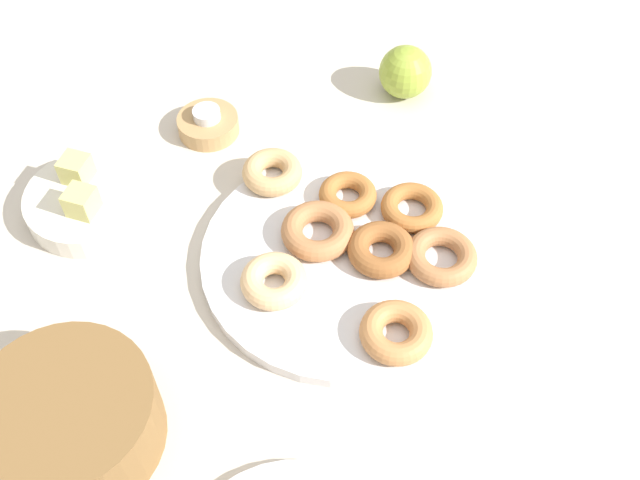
# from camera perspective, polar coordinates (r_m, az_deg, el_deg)

# --- Properties ---
(ground_plane) EXTENTS (2.40, 2.40, 0.00)m
(ground_plane) POSITION_cam_1_polar(r_m,az_deg,el_deg) (0.96, 1.78, -1.61)
(ground_plane) COLOR beige
(donut_plate) EXTENTS (0.37, 0.37, 0.02)m
(donut_plate) POSITION_cam_1_polar(r_m,az_deg,el_deg) (0.95, 1.79, -1.30)
(donut_plate) COLOR silver
(donut_plate) RESTS_ON ground_plane
(donut_0) EXTENTS (0.13, 0.13, 0.03)m
(donut_0) POSITION_cam_1_polar(r_m,az_deg,el_deg) (0.95, -0.19, 0.71)
(donut_0) COLOR #B27547
(donut_0) RESTS_ON donut_plate
(donut_1) EXTENTS (0.09, 0.09, 0.03)m
(donut_1) POSITION_cam_1_polar(r_m,az_deg,el_deg) (0.94, 9.38, -1.27)
(donut_1) COLOR #B27547
(donut_1) RESTS_ON donut_plate
(donut_2) EXTENTS (0.10, 0.10, 0.02)m
(donut_2) POSITION_cam_1_polar(r_m,az_deg,el_deg) (1.00, 2.16, 3.53)
(donut_2) COLOR #AD6B33
(donut_2) RESTS_ON donut_plate
(donut_3) EXTENTS (0.12, 0.12, 0.03)m
(donut_3) POSITION_cam_1_polar(r_m,az_deg,el_deg) (1.02, -3.72, 5.27)
(donut_3) COLOR tan
(donut_3) RESTS_ON donut_plate
(donut_4) EXTENTS (0.09, 0.09, 0.03)m
(donut_4) POSITION_cam_1_polar(r_m,az_deg,el_deg) (0.91, -3.59, -3.18)
(donut_4) COLOR #EABC84
(donut_4) RESTS_ON donut_plate
(donut_5) EXTENTS (0.09, 0.09, 0.02)m
(donut_5) POSITION_cam_1_polar(r_m,az_deg,el_deg) (0.99, 7.13, 2.50)
(donut_5) COLOR #AD6B33
(donut_5) RESTS_ON donut_plate
(donut_6) EXTENTS (0.12, 0.12, 0.03)m
(donut_6) POSITION_cam_1_polar(r_m,az_deg,el_deg) (0.94, 4.77, -0.75)
(donut_6) COLOR #995B2D
(donut_6) RESTS_ON donut_plate
(donut_7) EXTENTS (0.10, 0.10, 0.03)m
(donut_7) POSITION_cam_1_polar(r_m,az_deg,el_deg) (0.87, 5.91, -7.13)
(donut_7) COLOR #C6844C
(donut_7) RESTS_ON donut_plate
(candle_holder) EXTENTS (0.09, 0.09, 0.03)m
(candle_holder) POSITION_cam_1_polar(r_m,az_deg,el_deg) (1.13, -8.65, 8.83)
(candle_holder) COLOR tan
(candle_holder) RESTS_ON ground_plane
(tealight) EXTENTS (0.04, 0.04, 0.01)m
(tealight) POSITION_cam_1_polar(r_m,az_deg,el_deg) (1.11, -8.78, 9.62)
(tealight) COLOR silver
(tealight) RESTS_ON candle_holder
(basket) EXTENTS (0.27, 0.27, 0.09)m
(basket) POSITION_cam_1_polar(r_m,az_deg,el_deg) (0.84, -18.82, -13.09)
(basket) COLOR brown
(basket) RESTS_ON ground_plane
(fruit_bowl) EXTENTS (0.17, 0.17, 0.03)m
(fruit_bowl) POSITION_cam_1_polar(r_m,az_deg,el_deg) (1.05, -17.40, 2.86)
(fruit_bowl) COLOR silver
(fruit_bowl) RESTS_ON ground_plane
(melon_chunk_left) EXTENTS (0.05, 0.05, 0.04)m
(melon_chunk_left) POSITION_cam_1_polar(r_m,az_deg,el_deg) (1.01, -18.01, 2.85)
(melon_chunk_left) COLOR #DBD67A
(melon_chunk_left) RESTS_ON fruit_bowl
(melon_chunk_right) EXTENTS (0.05, 0.05, 0.04)m
(melon_chunk_right) POSITION_cam_1_polar(r_m,az_deg,el_deg) (1.05, -18.38, 5.26)
(melon_chunk_right) COLOR #DBD67A
(melon_chunk_right) RESTS_ON fruit_bowl
(apple) EXTENTS (0.08, 0.08, 0.08)m
(apple) POSITION_cam_1_polar(r_m,az_deg,el_deg) (1.17, 6.63, 12.81)
(apple) COLOR #93AD38
(apple) RESTS_ON ground_plane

